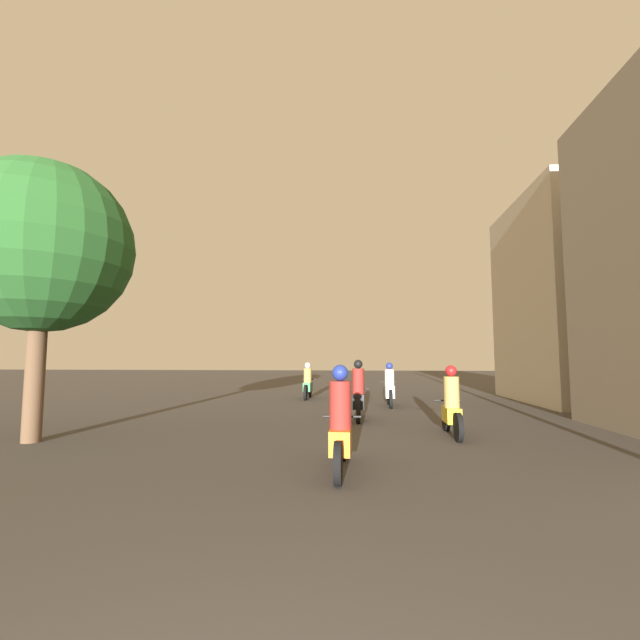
{
  "coord_description": "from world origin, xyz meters",
  "views": [
    {
      "loc": [
        0.41,
        -0.68,
        1.64
      ],
      "look_at": [
        -1.41,
        17.23,
        3.28
      ],
      "focal_mm": 24.0,
      "sensor_mm": 36.0,
      "label": 1
    }
  ],
  "objects_px": {
    "motorcycle_orange": "(341,429)",
    "motorcycle_green": "(308,384)",
    "street_tree": "(43,247)",
    "motorcycle_white": "(390,389)",
    "motorcycle_yellow": "(452,407)",
    "motorcycle_black": "(358,396)",
    "building_right_far": "(581,299)"
  },
  "relations": [
    {
      "from": "street_tree",
      "to": "motorcycle_white",
      "type": "bearing_deg",
      "value": 43.74
    },
    {
      "from": "motorcycle_green",
      "to": "street_tree",
      "type": "distance_m",
      "value": 11.08
    },
    {
      "from": "motorcycle_yellow",
      "to": "motorcycle_white",
      "type": "bearing_deg",
      "value": 93.89
    },
    {
      "from": "motorcycle_orange",
      "to": "motorcycle_black",
      "type": "bearing_deg",
      "value": 92.13
    },
    {
      "from": "building_right_far",
      "to": "street_tree",
      "type": "xyz_separation_m",
      "value": [
        -14.92,
        -9.23,
        -0.01
      ]
    },
    {
      "from": "motorcycle_orange",
      "to": "street_tree",
      "type": "distance_m",
      "value": 7.23
    },
    {
      "from": "motorcycle_white",
      "to": "street_tree",
      "type": "relative_size",
      "value": 0.34
    },
    {
      "from": "building_right_far",
      "to": "street_tree",
      "type": "relative_size",
      "value": 1.38
    },
    {
      "from": "motorcycle_black",
      "to": "motorcycle_orange",
      "type": "bearing_deg",
      "value": -100.43
    },
    {
      "from": "motorcycle_yellow",
      "to": "motorcycle_black",
      "type": "height_order",
      "value": "motorcycle_black"
    },
    {
      "from": "building_right_far",
      "to": "motorcycle_yellow",
      "type": "bearing_deg",
      "value": -130.01
    },
    {
      "from": "street_tree",
      "to": "motorcycle_yellow",
      "type": "bearing_deg",
      "value": 10.04
    },
    {
      "from": "motorcycle_orange",
      "to": "street_tree",
      "type": "relative_size",
      "value": 0.34
    },
    {
      "from": "motorcycle_orange",
      "to": "building_right_far",
      "type": "bearing_deg",
      "value": 55.5
    },
    {
      "from": "motorcycle_black",
      "to": "street_tree",
      "type": "height_order",
      "value": "street_tree"
    },
    {
      "from": "motorcycle_black",
      "to": "building_right_far",
      "type": "xyz_separation_m",
      "value": [
        8.5,
        5.48,
        3.29
      ]
    },
    {
      "from": "motorcycle_orange",
      "to": "motorcycle_white",
      "type": "distance_m",
      "value": 8.83
    },
    {
      "from": "motorcycle_orange",
      "to": "motorcycle_yellow",
      "type": "relative_size",
      "value": 1.03
    },
    {
      "from": "motorcycle_yellow",
      "to": "motorcycle_orange",
      "type": "bearing_deg",
      "value": -131.31
    },
    {
      "from": "motorcycle_orange",
      "to": "motorcycle_green",
      "type": "relative_size",
      "value": 0.96
    },
    {
      "from": "motorcycle_orange",
      "to": "street_tree",
      "type": "height_order",
      "value": "street_tree"
    },
    {
      "from": "motorcycle_yellow",
      "to": "motorcycle_green",
      "type": "distance_m",
      "value": 9.18
    },
    {
      "from": "motorcycle_white",
      "to": "motorcycle_green",
      "type": "bearing_deg",
      "value": 132.89
    },
    {
      "from": "motorcycle_yellow",
      "to": "street_tree",
      "type": "relative_size",
      "value": 0.33
    },
    {
      "from": "motorcycle_white",
      "to": "motorcycle_black",
      "type": "bearing_deg",
      "value": -115.65
    },
    {
      "from": "motorcycle_white",
      "to": "building_right_far",
      "type": "height_order",
      "value": "building_right_far"
    },
    {
      "from": "motorcycle_yellow",
      "to": "street_tree",
      "type": "bearing_deg",
      "value": -175.86
    },
    {
      "from": "motorcycle_yellow",
      "to": "motorcycle_black",
      "type": "bearing_deg",
      "value": 125.75
    },
    {
      "from": "motorcycle_yellow",
      "to": "street_tree",
      "type": "height_order",
      "value": "street_tree"
    },
    {
      "from": "motorcycle_green",
      "to": "building_right_far",
      "type": "xyz_separation_m",
      "value": [
        10.66,
        -0.44,
        3.34
      ]
    },
    {
      "from": "building_right_far",
      "to": "motorcycle_orange",
      "type": "bearing_deg",
      "value": -128.75
    },
    {
      "from": "motorcycle_green",
      "to": "building_right_far",
      "type": "distance_m",
      "value": 11.18
    }
  ]
}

